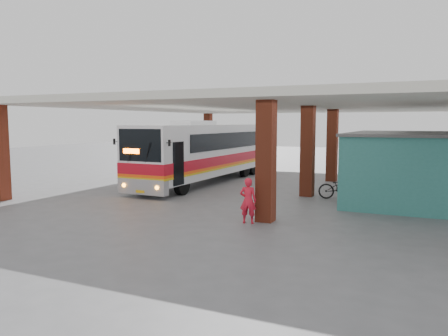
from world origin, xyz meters
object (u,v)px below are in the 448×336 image
coach_bus (203,152)px  motorcycle (342,187)px  pedestrian (248,201)px  red_chair (345,185)px

coach_bus → motorcycle: 8.84m
coach_bus → pedestrian: bearing=-53.4°
motorcycle → red_chair: size_ratio=2.91×
coach_bus → motorcycle: size_ratio=5.94×
coach_bus → motorcycle: bearing=-14.6°
red_chair → motorcycle: bearing=-102.3°
motorcycle → red_chair: motorcycle is taller
pedestrian → coach_bus: bearing=-64.9°
motorcycle → coach_bus: bearing=62.8°
coach_bus → pedestrian: (6.30, -8.63, -1.01)m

